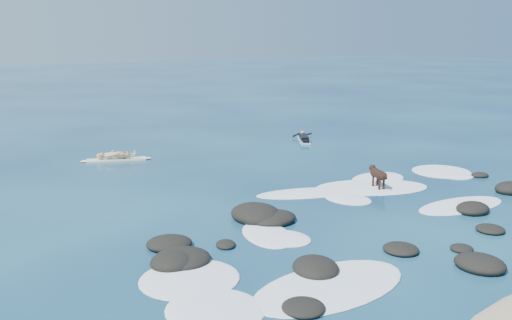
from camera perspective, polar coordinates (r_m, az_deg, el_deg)
ground at (r=17.61m, az=9.90°, el=-4.98°), size 160.00×160.00×0.00m
reef_rocks at (r=15.51m, az=10.73°, el=-7.08°), size 14.02×7.39×0.58m
breaking_foam at (r=17.25m, az=10.69°, el=-5.35°), size 14.83×8.78×0.12m
standing_surfer_rig at (r=24.35m, az=-13.86°, el=1.43°), size 2.86×1.15×1.65m
paddling_surfer_rig at (r=28.07m, az=4.80°, el=2.17°), size 1.45×2.11×0.38m
dog at (r=19.91m, az=12.09°, el=-1.39°), size 0.49×1.24×0.79m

